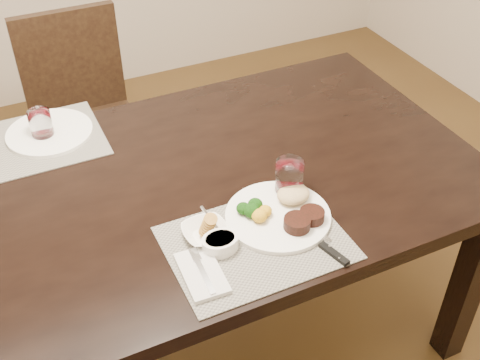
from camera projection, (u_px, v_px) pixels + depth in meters
name	position (u px, v px, depth m)	size (l,w,h in m)	color
ground_plane	(169.00, 351.00, 2.19)	(4.50, 4.50, 0.00)	#442E15
dining_table	(152.00, 215.00, 1.77)	(2.00, 1.00, 0.75)	black
chair_far	(83.00, 110.00, 2.53)	(0.42, 0.42, 0.90)	black
placemat_near	(256.00, 243.00, 1.56)	(0.46, 0.34, 0.00)	slate
placemat_far	(29.00, 143.00, 1.91)	(0.46, 0.34, 0.00)	slate
dinner_plate	(283.00, 213.00, 1.62)	(0.29, 0.29, 0.05)	white
napkin_fork	(202.00, 273.00, 1.47)	(0.10, 0.17, 0.02)	silver
steak_knife	(329.00, 247.00, 1.54)	(0.05, 0.22, 0.01)	white
cracker_bowl	(205.00, 232.00, 1.57)	(0.12, 0.12, 0.05)	white
sauce_ramekin	(220.00, 243.00, 1.53)	(0.10, 0.14, 0.08)	white
wine_glass_near	(289.00, 179.00, 1.68)	(0.08, 0.08, 0.11)	silver
far_plate	(50.00, 132.00, 1.94)	(0.27, 0.27, 0.01)	white
wine_glass_far	(41.00, 126.00, 1.91)	(0.07, 0.07, 0.10)	silver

